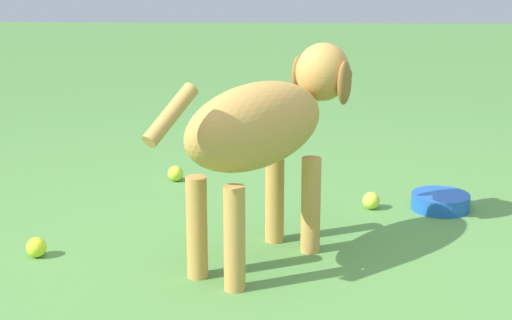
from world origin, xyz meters
The scene contains 6 objects.
ground centered at (0.00, 0.00, 0.00)m, with size 14.00×14.00×0.00m, color #548C42.
dog centered at (-0.26, -0.01, 0.44)m, with size 0.82×0.64×0.67m.
tennis_ball_0 centered at (-0.76, 0.37, 0.03)m, with size 0.07×0.07×0.07m, color #C9E03F.
tennis_ball_1 centered at (-1.09, -0.41, 0.03)m, with size 0.07×0.07×0.07m, color #C3D738.
tennis_ball_2 centered at (-0.24, -0.76, 0.03)m, with size 0.07×0.07×0.07m, color #CDE32D.
water_bowl centered at (-0.76, 0.64, 0.03)m, with size 0.22×0.22×0.06m, color blue.
Camera 1 is at (2.25, 0.04, 1.04)m, focal length 58.40 mm.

